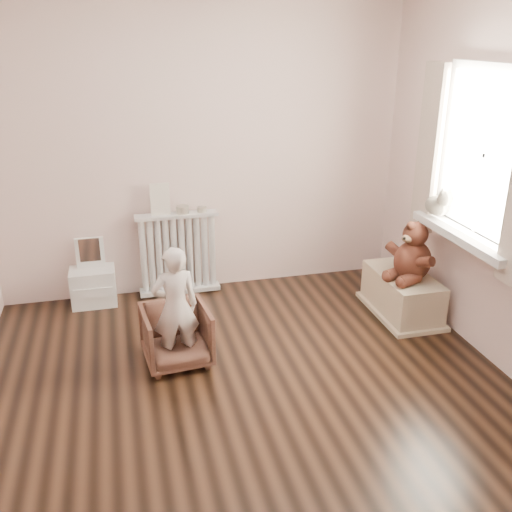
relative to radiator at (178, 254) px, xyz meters
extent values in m
cube|color=black|center=(0.26, -1.68, -0.39)|extent=(3.60, 3.60, 0.01)
cube|color=silver|center=(0.26, 0.12, 0.91)|extent=(3.60, 0.02, 2.60)
cube|color=silver|center=(0.26, -3.48, 0.91)|extent=(3.60, 0.02, 2.60)
cube|color=white|center=(2.02, -1.38, 1.06)|extent=(0.03, 0.90, 1.10)
cube|color=silver|center=(1.93, -1.38, 0.48)|extent=(0.22, 1.10, 0.06)
cube|color=beige|center=(1.91, -0.81, 1.00)|extent=(0.06, 0.26, 1.30)
cube|color=silver|center=(0.00, 0.00, 0.00)|extent=(0.73, 0.14, 0.77)
cube|color=beige|center=(-0.13, 0.00, 0.52)|extent=(0.17, 0.01, 0.28)
cylinder|color=#A59E8C|center=(0.06, 0.00, 0.41)|extent=(0.11, 0.11, 0.07)
cylinder|color=#A59E8C|center=(0.23, 0.00, 0.40)|extent=(0.08, 0.08, 0.05)
cube|color=silver|center=(-0.76, -0.03, -0.11)|extent=(0.38, 0.27, 0.60)
imported|color=brown|center=(-0.16, -1.17, -0.17)|extent=(0.50, 0.52, 0.43)
imported|color=beige|center=(-0.16, -1.22, 0.08)|extent=(0.35, 0.24, 0.89)
cube|color=#C5B593|center=(1.78, -0.85, -0.19)|extent=(0.40, 0.76, 0.36)
camera|label=1|loc=(-0.48, -4.79, 1.86)|focal=40.00mm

